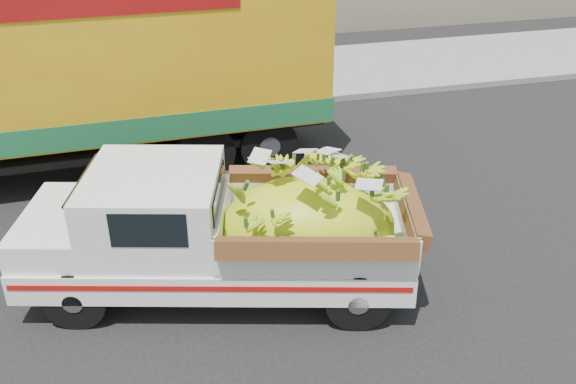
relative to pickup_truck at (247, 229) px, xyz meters
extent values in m
plane|color=black|center=(-2.25, -0.18, -0.97)|extent=(100.00, 100.00, 0.00)
cube|color=gray|center=(-2.25, 6.88, -0.90)|extent=(60.00, 0.25, 0.15)
cube|color=gray|center=(-2.25, 8.98, -0.90)|extent=(60.00, 4.00, 0.14)
cylinder|color=black|center=(-2.30, -0.19, -0.56)|extent=(0.87, 0.45, 0.83)
cylinder|color=black|center=(-1.87, 1.35, -0.56)|extent=(0.87, 0.45, 0.83)
cylinder|color=black|center=(1.19, -1.16, -0.56)|extent=(0.87, 0.45, 0.83)
cylinder|color=black|center=(1.61, 0.38, -0.56)|extent=(0.87, 0.45, 0.83)
cube|color=white|center=(-0.39, 0.11, -0.36)|extent=(5.46, 3.17, 0.43)
cube|color=#A50F0C|center=(-0.64, -0.79, -0.29)|extent=(4.87, 1.35, 0.08)
cube|color=silver|center=(-2.83, 0.78, -0.48)|extent=(0.59, 1.79, 0.15)
cube|color=white|center=(-2.43, 0.67, 0.05)|extent=(1.36, 1.94, 0.39)
cube|color=white|center=(-1.16, 0.32, 0.34)|extent=(2.11, 2.18, 0.99)
cube|color=black|center=(-1.29, -0.57, 0.53)|extent=(0.90, 0.26, 0.46)
cube|color=white|center=(0.87, -0.24, 0.13)|extent=(2.93, 2.47, 0.56)
ellipsoid|color=yellow|center=(0.77, -0.21, 0.01)|extent=(2.59, 2.04, 1.40)
cylinder|color=black|center=(1.13, 3.56, -0.42)|extent=(1.11, 0.35, 1.10)
cylinder|color=black|center=(1.08, 5.56, -0.42)|extent=(1.11, 0.35, 1.10)
cylinder|color=black|center=(-0.07, 3.53, -0.42)|extent=(1.11, 0.35, 1.10)
cylinder|color=black|center=(-0.12, 5.53, -0.42)|extent=(1.11, 0.35, 1.10)
cube|color=black|center=(-3.59, 4.43, -0.19)|extent=(12.02, 1.32, 0.36)
camera|label=1|loc=(-1.36, -7.23, 4.55)|focal=40.00mm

